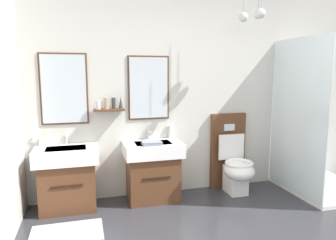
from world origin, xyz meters
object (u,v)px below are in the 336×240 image
toilet (233,163)px  toothbrush_cup (42,141)px  folded_hand_towel (152,143)px  vanity_sink_right (153,169)px  soap_dispenser (171,132)px  shower_tray (316,163)px  vanity_sink_left (68,176)px

toilet → toothbrush_cup: toilet is taller
folded_hand_towel → vanity_sink_right: bearing=73.9°
soap_dispenser → folded_hand_towel: bearing=-135.4°
toilet → shower_tray: size_ratio=0.51×
vanity_sink_left → soap_dispenser: bearing=7.7°
shower_tray → toothbrush_cup: bearing=171.7°
toothbrush_cup → soap_dispenser: size_ratio=1.01×
toothbrush_cup → folded_hand_towel: 1.24m
soap_dispenser → folded_hand_towel: 0.44m
toilet → shower_tray: bearing=-17.8°
folded_hand_towel → soap_dispenser: bearing=44.6°
shower_tray → vanity_sink_right: bearing=171.2°
folded_hand_towel → shower_tray: 2.15m
shower_tray → vanity_sink_left: bearing=174.0°
vanity_sink_left → toilet: 2.05m
toilet → vanity_sink_left: bearing=180.0°
vanity_sink_left → vanity_sink_right: bearing=0.0°
soap_dispenser → toilet: bearing=-12.1°
soap_dispenser → vanity_sink_right: bearing=-148.1°
vanity_sink_right → soap_dispenser: 0.53m
toilet → vanity_sink_right: bearing=179.9°
soap_dispenser → toothbrush_cup: bearing=-179.6°
toilet → soap_dispenser: bearing=167.9°
vanity_sink_left → vanity_sink_right: 0.98m
vanity_sink_right → soap_dispenser: bearing=31.9°
vanity_sink_right → shower_tray: 2.10m
toothbrush_cup → soap_dispenser: (1.52, 0.01, 0.03)m
folded_hand_towel → shower_tray: bearing=-5.0°
toilet → soap_dispenser: toilet is taller
soap_dispenser → shower_tray: bearing=-15.3°
soap_dispenser → vanity_sink_left: bearing=-172.3°
toothbrush_cup → shower_tray: 3.37m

